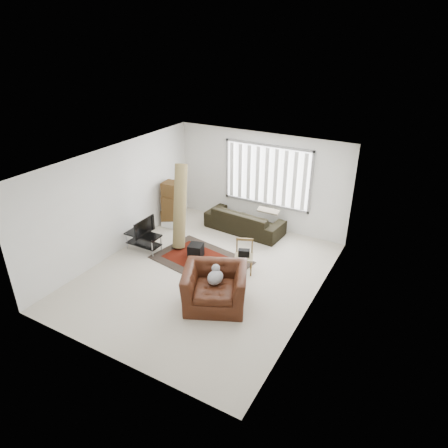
% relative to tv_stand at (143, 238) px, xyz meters
% --- Properties ---
extents(room, '(6.00, 6.02, 2.71)m').
position_rel_tv_stand_xyz_m(room, '(1.98, 0.29, 1.43)').
color(room, beige).
rests_on(room, ground).
extents(persian_rug, '(2.47, 1.86, 0.02)m').
position_rel_tv_stand_xyz_m(persian_rug, '(1.55, 0.28, -0.32)').
color(persian_rug, black).
rests_on(persian_rug, ground).
extents(tv_stand, '(0.92, 0.41, 0.46)m').
position_rel_tv_stand_xyz_m(tv_stand, '(0.00, 0.00, 0.00)').
color(tv_stand, black).
rests_on(tv_stand, ground).
extents(tv, '(0.10, 0.74, 0.43)m').
position_rel_tv_stand_xyz_m(tv, '(-0.00, 0.00, 0.34)').
color(tv, black).
rests_on(tv, tv_stand).
extents(subwoofer, '(0.42, 0.42, 0.34)m').
position_rel_tv_stand_xyz_m(subwoofer, '(1.36, 0.34, -0.14)').
color(subwoofer, black).
rests_on(subwoofer, persian_rug).
extents(moving_boxes, '(0.58, 0.54, 1.30)m').
position_rel_tv_stand_xyz_m(moving_boxes, '(-0.20, 1.55, 0.27)').
color(moving_boxes, '#553A1B').
rests_on(moving_boxes, ground).
extents(white_flatpack, '(0.54, 0.23, 0.67)m').
position_rel_tv_stand_xyz_m(white_flatpack, '(-0.18, 1.38, 0.00)').
color(white_flatpack, silver).
rests_on(white_flatpack, ground).
extents(rolled_rug, '(0.57, 0.93, 2.15)m').
position_rel_tv_stand_xyz_m(rolled_rug, '(0.64, 0.76, 0.74)').
color(rolled_rug, brown).
rests_on(rolled_rug, ground).
extents(sofa, '(2.27, 1.12, 0.85)m').
position_rel_tv_stand_xyz_m(sofa, '(1.75, 2.23, 0.09)').
color(sofa, black).
rests_on(sofa, ground).
extents(side_chair, '(0.55, 0.55, 0.78)m').
position_rel_tv_stand_xyz_m(side_chair, '(2.68, 0.36, 0.10)').
color(side_chair, '#8F815E').
rests_on(side_chair, ground).
extents(armchair, '(1.61, 1.53, 0.94)m').
position_rel_tv_stand_xyz_m(armchair, '(2.73, -1.04, 0.14)').
color(armchair, '#3C190C').
rests_on(armchair, ground).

